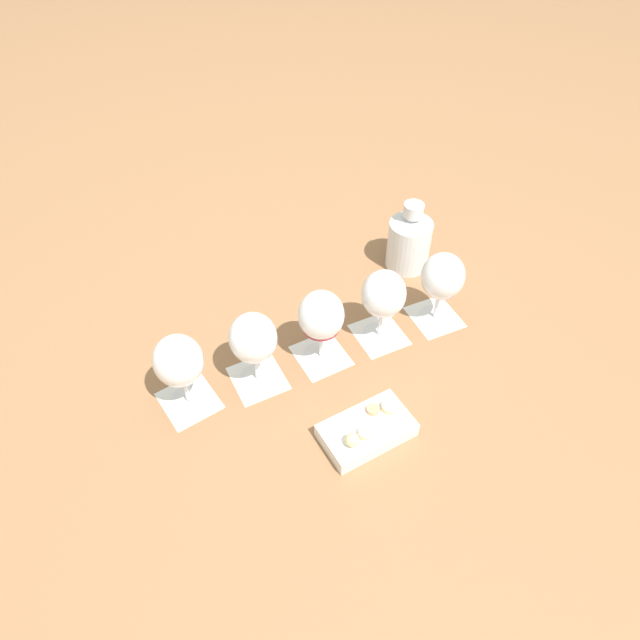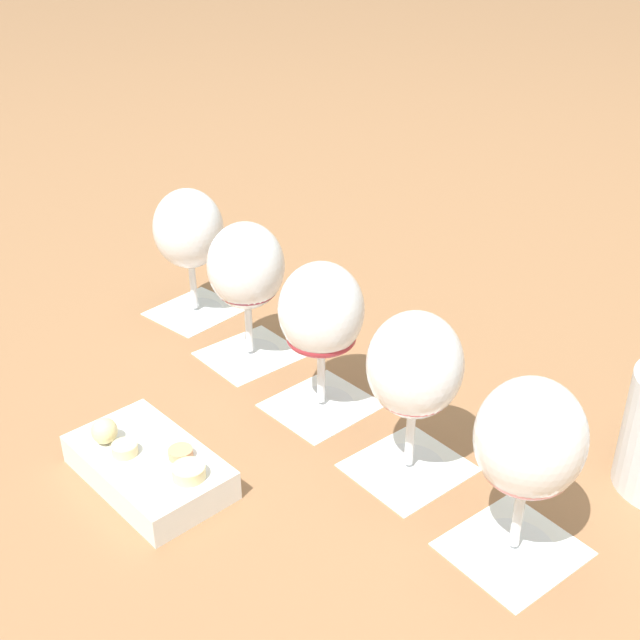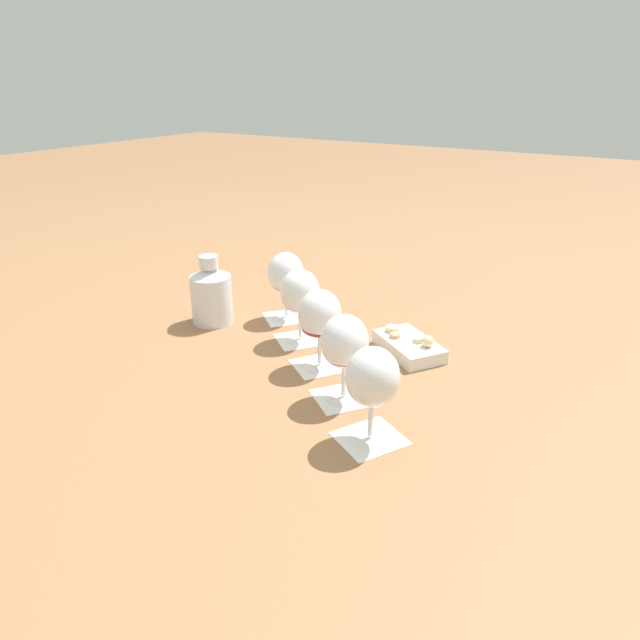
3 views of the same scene
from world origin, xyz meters
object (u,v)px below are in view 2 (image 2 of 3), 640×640
at_px(wine_glass_0, 529,446).
at_px(wine_glass_1, 414,372).
at_px(wine_glass_4, 189,235).
at_px(wine_glass_2, 319,314).
at_px(wine_glass_3, 246,272).
at_px(snack_dish, 148,465).

bearing_deg(wine_glass_0, wine_glass_1, 48.22).
distance_m(wine_glass_0, wine_glass_4, 0.57).
relative_size(wine_glass_1, wine_glass_2, 1.00).
bearing_deg(wine_glass_1, wine_glass_4, 49.92).
bearing_deg(wine_glass_1, wine_glass_0, -131.78).
relative_size(wine_glass_0, wine_glass_1, 1.00).
bearing_deg(wine_glass_3, wine_glass_2, -128.79).
relative_size(wine_glass_1, wine_glass_3, 1.00).
bearing_deg(wine_glass_4, wine_glass_0, -130.50).
bearing_deg(snack_dish, wine_glass_3, -6.83).
height_order(wine_glass_0, wine_glass_3, same).
relative_size(wine_glass_2, snack_dish, 0.89).
xyz_separation_m(wine_glass_1, snack_dish, (-0.07, 0.25, -0.10)).
distance_m(wine_glass_1, wine_glass_4, 0.43).
distance_m(wine_glass_0, wine_glass_2, 0.29).
height_order(wine_glass_4, snack_dish, wine_glass_4).
xyz_separation_m(wine_glass_2, wine_glass_3, (0.09, 0.11, -0.00)).
relative_size(wine_glass_0, wine_glass_3, 1.00).
xyz_separation_m(wine_glass_0, wine_glass_4, (0.37, 0.44, 0.00)).
xyz_separation_m(wine_glass_1, wine_glass_2, (0.09, 0.11, 0.00)).
distance_m(wine_glass_2, wine_glass_4, 0.28).
height_order(wine_glass_3, wine_glass_4, same).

